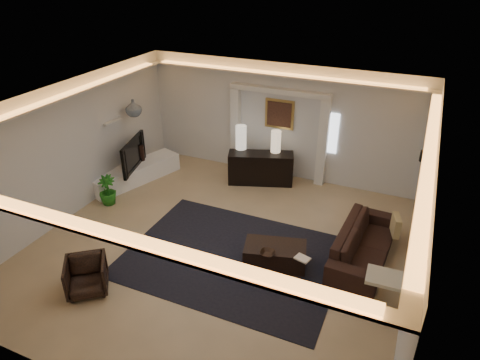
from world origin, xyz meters
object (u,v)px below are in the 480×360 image
at_px(console, 261,168).
at_px(coffee_table, 275,255).
at_px(sofa, 364,244).
at_px(armchair, 87,276).

height_order(console, coffee_table, console).
height_order(sofa, armchair, sofa).
xyz_separation_m(console, armchair, (-1.28, -4.87, -0.09)).
distance_m(console, armchair, 5.04).
bearing_deg(armchair, console, 37.58).
relative_size(console, armchair, 2.35).
xyz_separation_m(coffee_table, armchair, (-2.70, -1.96, 0.10)).
distance_m(sofa, armchair, 5.03).
bearing_deg(armchair, coffee_table, -1.78).
bearing_deg(sofa, coffee_table, 123.01).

